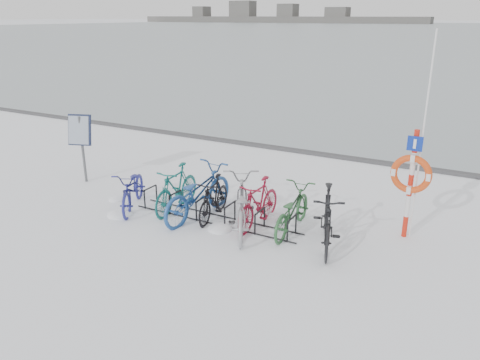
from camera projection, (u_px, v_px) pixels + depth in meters
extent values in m
plane|color=white|center=(216.00, 220.00, 10.30)|extent=(900.00, 900.00, 0.00)
cube|color=#3F3F42|center=(311.00, 153.00, 15.16)|extent=(400.00, 0.25, 0.10)
cylinder|color=black|center=(145.00, 200.00, 10.86)|extent=(0.04, 0.04, 0.44)
cylinder|color=black|center=(157.00, 194.00, 11.22)|extent=(0.04, 0.04, 0.44)
cylinder|color=black|center=(150.00, 188.00, 10.97)|extent=(0.04, 0.44, 0.04)
cylinder|color=black|center=(170.00, 205.00, 10.53)|extent=(0.04, 0.04, 0.44)
cylinder|color=black|center=(181.00, 199.00, 10.90)|extent=(0.04, 0.04, 0.44)
cylinder|color=black|center=(175.00, 193.00, 10.64)|extent=(0.04, 0.44, 0.04)
cylinder|color=black|center=(196.00, 211.00, 10.21)|extent=(0.04, 0.04, 0.44)
cylinder|color=black|center=(207.00, 205.00, 10.57)|extent=(0.04, 0.04, 0.44)
cylinder|color=black|center=(202.00, 199.00, 10.32)|extent=(0.04, 0.44, 0.04)
cylinder|color=black|center=(225.00, 218.00, 9.88)|extent=(0.04, 0.04, 0.44)
cylinder|color=black|center=(235.00, 211.00, 10.25)|extent=(0.04, 0.04, 0.44)
cylinder|color=black|center=(230.00, 205.00, 9.99)|extent=(0.04, 0.44, 0.04)
cylinder|color=black|center=(255.00, 225.00, 9.56)|extent=(0.04, 0.04, 0.44)
cylinder|color=black|center=(264.00, 217.00, 9.92)|extent=(0.04, 0.04, 0.44)
cylinder|color=black|center=(260.00, 211.00, 9.66)|extent=(0.04, 0.44, 0.04)
cylinder|color=black|center=(287.00, 232.00, 9.23)|extent=(0.04, 0.04, 0.44)
cylinder|color=black|center=(296.00, 224.00, 9.59)|extent=(0.04, 0.04, 0.44)
cylinder|color=black|center=(292.00, 218.00, 9.34)|extent=(0.04, 0.44, 0.04)
cylinder|color=black|center=(210.00, 223.00, 10.11)|extent=(4.00, 0.03, 0.03)
cylinder|color=black|center=(221.00, 216.00, 10.48)|extent=(4.00, 0.03, 0.03)
cylinder|color=#595B5E|center=(83.00, 150.00, 12.41)|extent=(0.07, 0.07, 1.79)
cube|color=black|center=(80.00, 130.00, 12.20)|extent=(0.66, 0.42, 0.81)
cube|color=#8C99AD|center=(78.00, 130.00, 12.17)|extent=(0.58, 0.34, 0.72)
cylinder|color=red|center=(405.00, 226.00, 9.48)|extent=(0.10, 0.10, 0.45)
cylinder|color=silver|center=(408.00, 206.00, 9.33)|extent=(0.10, 0.10, 0.45)
cylinder|color=red|center=(410.00, 185.00, 9.19)|extent=(0.10, 0.10, 0.45)
cylinder|color=silver|center=(413.00, 163.00, 9.04)|extent=(0.10, 0.10, 0.45)
cylinder|color=red|center=(416.00, 141.00, 8.89)|extent=(0.10, 0.10, 0.45)
torus|color=#D74414|center=(411.00, 174.00, 9.03)|extent=(0.78, 0.13, 0.78)
cube|color=#0D2895|center=(415.00, 144.00, 8.83)|extent=(0.28, 0.03, 0.28)
cylinder|color=silver|center=(422.00, 140.00, 8.88)|extent=(0.04, 0.04, 4.05)
cube|color=#4F4F4F|center=(272.00, 20.00, 279.07)|extent=(180.00, 12.00, 3.50)
cube|color=#4F4F4F|center=(229.00, 13.00, 291.42)|extent=(24.00, 10.00, 8.00)
cube|color=#4F4F4F|center=(320.00, 14.00, 264.39)|extent=(20.00, 10.00, 6.00)
imported|color=navy|center=(133.00, 187.00, 10.85)|extent=(1.46, 1.97, 0.99)
imported|color=#13605C|center=(176.00, 187.00, 10.73)|extent=(0.64, 1.83, 1.08)
imported|color=#204B90|center=(198.00, 191.00, 10.33)|extent=(0.98, 2.31, 1.18)
imported|color=black|center=(214.00, 197.00, 10.31)|extent=(0.69, 1.65, 0.96)
imported|color=gray|center=(241.00, 204.00, 9.67)|extent=(1.72, 2.32, 1.16)
imported|color=maroon|center=(258.00, 202.00, 9.93)|extent=(0.56, 1.76, 1.04)
imported|color=#2B5D32|center=(292.00, 208.00, 9.68)|extent=(0.73, 1.89, 0.98)
imported|color=black|center=(327.00, 217.00, 8.99)|extent=(1.18, 2.07, 1.20)
ellipsoid|color=white|center=(288.00, 221.00, 10.25)|extent=(0.54, 0.54, 0.19)
ellipsoid|color=white|center=(117.00, 199.00, 11.45)|extent=(0.41, 0.41, 0.14)
ellipsoid|color=white|center=(121.00, 215.00, 10.58)|extent=(0.59, 0.59, 0.21)
ellipsoid|color=white|center=(266.00, 215.00, 10.59)|extent=(0.37, 0.37, 0.13)
ellipsoid|color=white|center=(220.00, 229.00, 9.88)|extent=(0.55, 0.55, 0.19)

